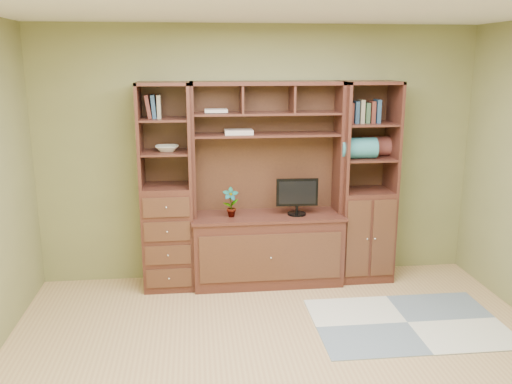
{
  "coord_description": "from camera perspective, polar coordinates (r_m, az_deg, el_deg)",
  "views": [
    {
      "loc": [
        -0.66,
        -3.48,
        2.25
      ],
      "look_at": [
        -0.12,
        1.2,
        1.1
      ],
      "focal_mm": 38.0,
      "sensor_mm": 36.0,
      "label": 1
    }
  ],
  "objects": [
    {
      "name": "room",
      "position": [
        3.66,
        4.08,
        -1.33
      ],
      "size": [
        4.6,
        4.1,
        2.64
      ],
      "color": "tan",
      "rests_on": "ground"
    },
    {
      "name": "center_hutch",
      "position": [
        5.4,
        1.25,
        0.62
      ],
      "size": [
        1.54,
        0.53,
        2.05
      ],
      "primitive_type": "cube",
      "color": "#452018",
      "rests_on": "ground"
    },
    {
      "name": "left_tower",
      "position": [
        5.4,
        -9.38,
        0.43
      ],
      "size": [
        0.5,
        0.45,
        2.05
      ],
      "primitive_type": "cube",
      "color": "#452018",
      "rests_on": "ground"
    },
    {
      "name": "right_tower",
      "position": [
        5.67,
        11.52,
        0.96
      ],
      "size": [
        0.55,
        0.45,
        2.05
      ],
      "primitive_type": "cube",
      "color": "#452018",
      "rests_on": "ground"
    },
    {
      "name": "rug",
      "position": [
        5.07,
        15.65,
        -13.11
      ],
      "size": [
        1.64,
        1.1,
        0.01
      ],
      "primitive_type": "cube",
      "rotation": [
        0.0,
        0.0,
        -0.0
      ],
      "color": "#AAB0B0",
      "rests_on": "ground"
    },
    {
      "name": "monitor",
      "position": [
        5.42,
        4.36,
        0.21
      ],
      "size": [
        0.43,
        0.2,
        0.51
      ],
      "primitive_type": "cube",
      "rotation": [
        0.0,
        0.0,
        -0.04
      ],
      "color": "black",
      "rests_on": "center_hutch"
    },
    {
      "name": "orchid",
      "position": [
        5.37,
        -2.68,
        -1.1
      ],
      "size": [
        0.16,
        0.11,
        0.3
      ],
      "primitive_type": "imported",
      "color": "#A55337",
      "rests_on": "center_hutch"
    },
    {
      "name": "magazines",
      "position": [
        5.36,
        -1.85,
        6.35
      ],
      "size": [
        0.28,
        0.2,
        0.04
      ],
      "primitive_type": "cube",
      "color": "beige",
      "rests_on": "center_hutch"
    },
    {
      "name": "bowl",
      "position": [
        5.32,
        -9.35,
        4.55
      ],
      "size": [
        0.23,
        0.23,
        0.06
      ],
      "primitive_type": "imported",
      "color": "silver",
      "rests_on": "left_tower"
    },
    {
      "name": "blanket_teal",
      "position": [
        5.52,
        10.7,
        4.56
      ],
      "size": [
        0.36,
        0.21,
        0.21
      ],
      "primitive_type": "cube",
      "color": "teal",
      "rests_on": "right_tower"
    },
    {
      "name": "blanket_red",
      "position": [
        5.72,
        12.69,
        4.73
      ],
      "size": [
        0.36,
        0.2,
        0.2
      ],
      "primitive_type": "cube",
      "color": "brown",
      "rests_on": "right_tower"
    }
  ]
}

